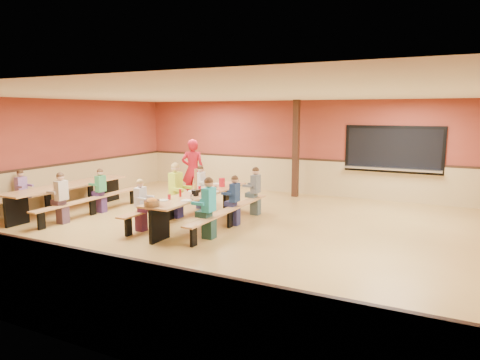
% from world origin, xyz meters
% --- Properties ---
extents(ground, '(12.00, 12.00, 0.00)m').
position_xyz_m(ground, '(0.00, 0.00, 0.00)').
color(ground, olive).
rests_on(ground, ground).
extents(room_envelope, '(12.04, 10.04, 3.02)m').
position_xyz_m(room_envelope, '(0.00, 0.00, 0.69)').
color(room_envelope, brown).
rests_on(room_envelope, ground).
extents(kitchen_pass_through, '(2.78, 0.28, 1.38)m').
position_xyz_m(kitchen_pass_through, '(2.60, 4.96, 1.49)').
color(kitchen_pass_through, black).
rests_on(kitchen_pass_through, ground).
extents(structural_post, '(0.18, 0.18, 3.00)m').
position_xyz_m(structural_post, '(-0.20, 4.40, 1.50)').
color(structural_post, black).
rests_on(structural_post, ground).
extents(cafeteria_table_main, '(1.91, 3.70, 0.74)m').
position_xyz_m(cafeteria_table_main, '(-1.15, 0.23, 0.53)').
color(cafeteria_table_main, '#B97F49').
rests_on(cafeteria_table_main, ground).
extents(cafeteria_table_second, '(1.91, 3.70, 0.74)m').
position_xyz_m(cafeteria_table_second, '(-4.89, -0.26, 0.53)').
color(cafeteria_table_second, '#B97F49').
rests_on(cafeteria_table_second, ground).
extents(seated_child_white_left, '(0.34, 0.28, 1.15)m').
position_xyz_m(seated_child_white_left, '(-1.97, -0.89, 0.58)').
color(seated_child_white_left, silver).
rests_on(seated_child_white_left, ground).
extents(seated_adult_yellow, '(0.44, 0.36, 1.36)m').
position_xyz_m(seated_adult_yellow, '(-1.97, 0.47, 0.68)').
color(seated_adult_yellow, '#C8E832').
rests_on(seated_adult_yellow, ground).
extents(seated_child_grey_left, '(0.35, 0.29, 1.17)m').
position_xyz_m(seated_child_grey_left, '(-1.97, 1.65, 0.59)').
color(seated_child_grey_left, white).
rests_on(seated_child_grey_left, ground).
extents(seated_child_teal_right, '(0.40, 0.33, 1.28)m').
position_xyz_m(seated_child_teal_right, '(-0.32, -0.71, 0.64)').
color(seated_child_teal_right, teal).
rests_on(seated_child_teal_right, ground).
extents(seated_child_navy_right, '(0.35, 0.28, 1.16)m').
position_xyz_m(seated_child_navy_right, '(-0.32, 0.48, 0.58)').
color(seated_child_navy_right, navy).
rests_on(seated_child_navy_right, ground).
extents(seated_child_char_right, '(0.37, 0.31, 1.22)m').
position_xyz_m(seated_child_char_right, '(-0.32, 1.65, 0.61)').
color(seated_child_char_right, '#52575C').
rests_on(seated_child_char_right, ground).
extents(seated_child_purple_sec, '(0.34, 0.28, 1.15)m').
position_xyz_m(seated_child_purple_sec, '(-5.72, -1.03, 0.58)').
color(seated_child_purple_sec, '#8F65A0').
rests_on(seated_child_purple_sec, ground).
extents(seated_child_green_sec, '(0.34, 0.28, 1.15)m').
position_xyz_m(seated_child_green_sec, '(-4.07, 0.06, 0.57)').
color(seated_child_green_sec, '#34834B').
rests_on(seated_child_green_sec, ground).
extents(seated_child_tan_sec, '(0.37, 0.30, 1.21)m').
position_xyz_m(seated_child_tan_sec, '(-4.07, -1.21, 0.61)').
color(seated_child_tan_sec, tan).
rests_on(seated_child_tan_sec, ground).
extents(standing_woman, '(0.80, 0.69, 1.84)m').
position_xyz_m(standing_woman, '(-2.75, 2.47, 0.92)').
color(standing_woman, '#B01421').
rests_on(standing_woman, ground).
extents(punch_pitcher, '(0.16, 0.16, 0.22)m').
position_xyz_m(punch_pitcher, '(-1.08, 1.24, 0.85)').
color(punch_pitcher, red).
rests_on(punch_pitcher, cafeteria_table_main).
extents(chip_bowl, '(0.32, 0.32, 0.15)m').
position_xyz_m(chip_bowl, '(-1.25, -1.41, 0.81)').
color(chip_bowl, orange).
rests_on(chip_bowl, cafeteria_table_main).
extents(napkin_dispenser, '(0.10, 0.14, 0.13)m').
position_xyz_m(napkin_dispenser, '(-1.04, -0.10, 0.80)').
color(napkin_dispenser, black).
rests_on(napkin_dispenser, cafeteria_table_main).
extents(condiment_mustard, '(0.06, 0.06, 0.17)m').
position_xyz_m(condiment_mustard, '(-1.34, 0.38, 0.82)').
color(condiment_mustard, yellow).
rests_on(condiment_mustard, cafeteria_table_main).
extents(condiment_ketchup, '(0.06, 0.06, 0.17)m').
position_xyz_m(condiment_ketchup, '(-1.30, -0.32, 0.82)').
color(condiment_ketchup, '#B2140F').
rests_on(condiment_ketchup, cafeteria_table_main).
extents(table_paddle, '(0.16, 0.16, 0.56)m').
position_xyz_m(table_paddle, '(-1.27, 0.29, 0.88)').
color(table_paddle, black).
rests_on(table_paddle, cafeteria_table_main).
extents(place_settings, '(0.65, 3.30, 0.11)m').
position_xyz_m(place_settings, '(-1.15, 0.23, 0.80)').
color(place_settings, beige).
rests_on(place_settings, cafeteria_table_main).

